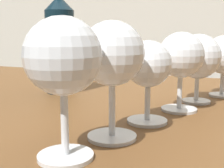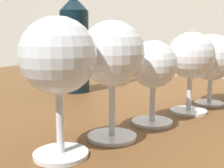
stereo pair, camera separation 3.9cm
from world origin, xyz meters
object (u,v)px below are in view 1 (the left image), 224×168
at_px(wine_glass_chardonnay, 112,56).
at_px(wine_glass_white, 63,57).
at_px(wine_glass_rose, 224,56).
at_px(wine_glass_cabernet, 148,67).
at_px(wine_glass_merlot, 198,57).
at_px(wine_glass_pinot, 181,57).
at_px(wine_bottle, 60,41).

bearing_deg(wine_glass_chardonnay, wine_glass_white, -106.11).
bearing_deg(wine_glass_rose, wine_glass_cabernet, -110.62).
height_order(wine_glass_chardonnay, wine_glass_merlot, wine_glass_chardonnay).
distance_m(wine_glass_cabernet, wine_glass_pinot, 0.10).
relative_size(wine_glass_white, wine_glass_rose, 1.17).
distance_m(wine_glass_cabernet, wine_glass_rose, 0.28).
xyz_separation_m(wine_glass_cabernet, wine_glass_pinot, (0.03, 0.10, 0.01)).
distance_m(wine_glass_rose, wine_bottle, 0.38).
bearing_deg(wine_bottle, wine_glass_chardonnay, -45.78).
bearing_deg(wine_bottle, wine_glass_cabernet, -30.72).
distance_m(wine_glass_merlot, wine_bottle, 0.32).
xyz_separation_m(wine_glass_cabernet, wine_glass_rose, (0.10, 0.26, 0.00)).
bearing_deg(wine_glass_white, wine_glass_pinot, 73.35).
bearing_deg(wine_glass_white, wine_glass_cabernet, 74.84).
height_order(wine_glass_white, wine_glass_merlot, wine_glass_white).
distance_m(wine_glass_pinot, wine_glass_rose, 0.18).
distance_m(wine_glass_cabernet, wine_glass_merlot, 0.18).
height_order(wine_glass_chardonnay, wine_glass_cabernet, wine_glass_chardonnay).
bearing_deg(wine_glass_rose, wine_glass_white, -108.50).
distance_m(wine_glass_chardonnay, wine_bottle, 0.34).
bearing_deg(wine_glass_merlot, wine_glass_chardonnay, -106.03).
distance_m(wine_glass_white, wine_bottle, 0.39).
bearing_deg(wine_glass_cabernet, wine_glass_merlot, 73.09).
relative_size(wine_glass_chardonnay, wine_glass_rose, 1.15).
xyz_separation_m(wine_glass_cabernet, wine_glass_merlot, (0.05, 0.18, 0.00)).
xyz_separation_m(wine_glass_chardonnay, wine_bottle, (-0.24, 0.25, 0.01)).
xyz_separation_m(wine_glass_rose, wine_bottle, (-0.36, -0.11, 0.03)).
distance_m(wine_glass_white, wine_glass_cabernet, 0.18).
relative_size(wine_glass_cabernet, wine_bottle, 0.41).
height_order(wine_glass_white, wine_glass_chardonnay, wine_glass_white).
relative_size(wine_glass_white, wine_glass_merlot, 1.14).
distance_m(wine_glass_chardonnay, wine_glass_rose, 0.37).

